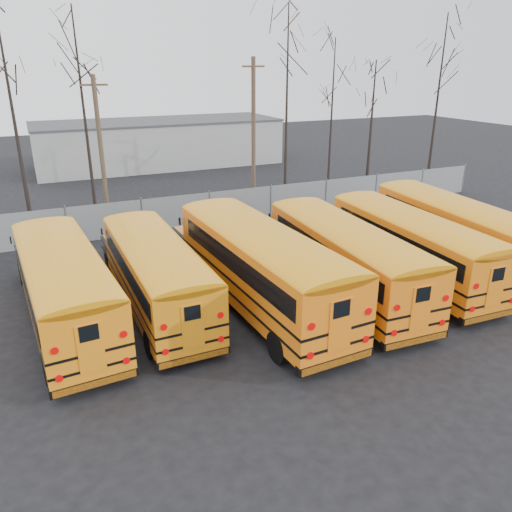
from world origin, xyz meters
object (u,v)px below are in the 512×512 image
bus_e (409,241)px  utility_pole_left (101,150)px  bus_a (63,281)px  bus_f (452,225)px  bus_d (343,253)px  bus_c (258,261)px  utility_pole_right (253,127)px  bus_b (155,269)px

bus_e → utility_pole_left: size_ratio=1.30×
bus_a → utility_pole_left: size_ratio=1.30×
bus_a → bus_f: size_ratio=0.96×
bus_d → bus_c: bearing=178.0°
bus_f → utility_pole_left: size_ratio=1.34×
bus_c → bus_f: bearing=0.3°
bus_e → bus_f: 3.33m
bus_a → bus_f: bus_f is taller
utility_pole_right → bus_f: bearing=-83.8°
bus_b → bus_f: bearing=-4.0°
bus_e → utility_pole_right: utility_pole_right is taller
bus_c → bus_d: bearing=-7.9°
utility_pole_left → bus_b: bearing=-86.9°
bus_d → bus_b: bearing=169.5°
bus_c → utility_pole_left: size_ratio=1.42×
bus_b → bus_d: 7.53m
utility_pole_left → utility_pole_right: size_ratio=0.90×
utility_pole_left → utility_pole_right: bearing=16.8°
bus_c → bus_a: bearing=165.1°
bus_a → bus_e: 14.26m
bus_d → utility_pole_right: bearing=81.1°
bus_a → utility_pole_right: (14.22, 15.10, 3.09)m
bus_b → utility_pole_right: (10.91, 15.15, 3.15)m
bus_a → bus_c: size_ratio=0.91×
bus_b → utility_pole_left: utility_pole_left is taller
bus_a → bus_d: bus_d is taller
utility_pole_right → bus_c: bearing=-118.5°
utility_pole_right → bus_b: bearing=-130.7°
bus_a → bus_f: bearing=-7.1°
bus_c → bus_d: (3.64, -0.32, -0.13)m
bus_c → utility_pole_right: utility_pole_right is taller
bus_b → utility_pole_right: utility_pole_right is taller
bus_d → bus_f: bus_f is taller
bus_b → bus_f: 14.12m
bus_a → bus_c: bus_c is taller
bus_d → bus_e: bus_d is taller
utility_pole_left → utility_pole_right: utility_pole_right is taller
bus_e → utility_pole_right: (0.06, 16.78, 3.07)m
bus_e → bus_f: size_ratio=0.97×
utility_pole_right → bus_a: bearing=-138.3°
bus_d → utility_pole_right: utility_pole_right is taller
bus_d → bus_f: bearing=10.6°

